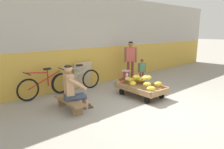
# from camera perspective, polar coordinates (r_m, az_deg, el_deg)

# --- Properties ---
(ground_plane) EXTENTS (80.00, 80.00, 0.00)m
(ground_plane) POSITION_cam_1_polar(r_m,az_deg,el_deg) (5.33, 14.14, -9.43)
(ground_plane) COLOR gray
(back_wall) EXTENTS (16.00, 0.30, 3.14)m
(back_wall) POSITION_cam_1_polar(r_m,az_deg,el_deg) (7.30, -7.06, 9.37)
(back_wall) COLOR gold
(back_wall) RESTS_ON ground
(banana_cart) EXTENTS (0.87, 1.46, 0.36)m
(banana_cart) POSITION_cam_1_polar(r_m,az_deg,el_deg) (6.11, 8.13, -3.94)
(banana_cart) COLOR #99754C
(banana_cart) RESTS_ON ground
(banana_pile) EXTENTS (0.87, 1.44, 0.26)m
(banana_pile) POSITION_cam_1_polar(r_m,az_deg,el_deg) (6.13, 8.24, -1.68)
(banana_pile) COLOR gold
(banana_pile) RESTS_ON banana_cart
(low_bench) EXTENTS (0.34, 1.11, 0.27)m
(low_bench) POSITION_cam_1_polar(r_m,az_deg,el_deg) (5.15, -11.79, -7.70)
(low_bench) COLOR olive
(low_bench) RESTS_ON ground
(vendor_seated) EXTENTS (0.73, 0.58, 1.14)m
(vendor_seated) POSITION_cam_1_polar(r_m,az_deg,el_deg) (5.06, -11.02, -3.65)
(vendor_seated) COLOR tan
(vendor_seated) RESTS_ON ground
(plastic_crate) EXTENTS (0.36, 0.28, 0.30)m
(plastic_crate) POSITION_cam_1_polar(r_m,az_deg,el_deg) (7.04, 3.84, -2.40)
(plastic_crate) COLOR red
(plastic_crate) RESTS_ON ground
(weighing_scale) EXTENTS (0.30, 0.30, 0.29)m
(weighing_scale) POSITION_cam_1_polar(r_m,az_deg,el_deg) (6.97, 3.89, 0.01)
(weighing_scale) COLOR #28282D
(weighing_scale) RESTS_ON plastic_crate
(bicycle_near_left) EXTENTS (1.66, 0.48, 0.86)m
(bicycle_near_left) POSITION_cam_1_polar(r_m,az_deg,el_deg) (6.29, -18.24, -2.90)
(bicycle_near_left) COLOR black
(bicycle_near_left) RESTS_ON ground
(bicycle_far_left) EXTENTS (1.66, 0.48, 0.86)m
(bicycle_far_left) POSITION_cam_1_polar(r_m,az_deg,el_deg) (6.69, -9.77, -1.55)
(bicycle_far_left) COLOR black
(bicycle_far_left) RESTS_ON ground
(sign_board) EXTENTS (0.70, 0.20, 0.89)m
(sign_board) POSITION_cam_1_polar(r_m,az_deg,el_deg) (7.07, -8.30, 0.01)
(sign_board) COLOR #C6B289
(sign_board) RESTS_ON ground
(customer_adult) EXTENTS (0.38, 0.36, 1.53)m
(customer_adult) POSITION_cam_1_polar(r_m,az_deg,el_deg) (7.59, 5.20, 4.85)
(customer_adult) COLOR brown
(customer_adult) RESTS_ON ground
(customer_child) EXTENTS (0.25, 0.20, 0.92)m
(customer_child) POSITION_cam_1_polar(r_m,az_deg,el_deg) (7.38, 8.35, 1.52)
(customer_child) COLOR brown
(customer_child) RESTS_ON ground
(shopping_bag) EXTENTS (0.18, 0.12, 0.24)m
(shopping_bag) POSITION_cam_1_polar(r_m,az_deg,el_deg) (6.99, 6.88, -2.81)
(shopping_bag) COLOR silver
(shopping_bag) RESTS_ON ground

